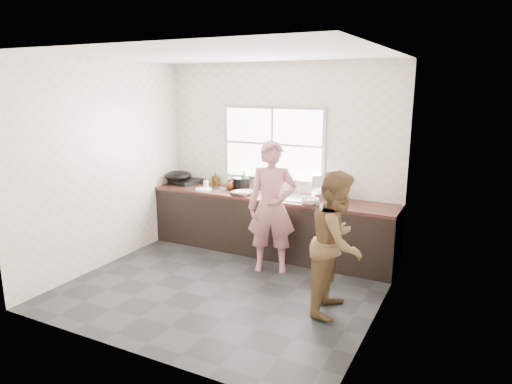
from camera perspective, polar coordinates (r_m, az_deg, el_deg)
The scene contains 30 objects.
floor at distance 5.67m, azimuth -3.96°, elevation -11.69°, with size 3.60×3.20×0.01m, color #29292C.
ceiling at distance 5.16m, azimuth -4.46°, elevation 16.79°, with size 3.60×3.20×0.01m, color silver.
wall_back at distance 6.65m, azimuth 2.97°, elevation 4.28°, with size 3.60×0.01×2.70m, color silver.
wall_left at distance 6.36m, azimuth -18.29°, elevation 3.22°, with size 0.01×3.20×2.70m, color beige.
wall_right at distance 4.60m, azimuth 15.44°, elevation -0.21°, with size 0.01×3.20×2.70m, color silver.
wall_front at distance 4.00m, azimuth -16.14°, elevation -2.24°, with size 3.60×0.01×2.70m, color beige.
cabinet at distance 6.59m, azimuth 1.75°, elevation -4.20°, with size 3.60×0.62×0.82m, color black.
countertop at distance 6.47m, azimuth 1.78°, elevation -0.57°, with size 3.60×0.64×0.04m, color #3B1D18.
sink at distance 6.33m, azimuth 4.65°, elevation -0.69°, with size 0.55×0.45×0.02m, color silver.
faucet at distance 6.48m, azimuth 5.35°, elevation 0.94°, with size 0.02×0.02×0.30m, color silver.
window_frame at distance 6.65m, azimuth 2.14°, elevation 6.03°, with size 1.60×0.05×1.10m, color #9EA0A5.
window_glazing at distance 6.63m, azimuth 2.05°, elevation 6.01°, with size 1.50×0.01×1.00m, color white.
woman at distance 5.86m, azimuth 2.01°, elevation -2.44°, with size 0.58×0.38×1.60m, color #C97884.
person_side at distance 4.89m, azimuth 10.10°, elevation -6.25°, with size 0.75×0.58×1.54m, color brown.
cutting_board at distance 6.54m, azimuth -1.65°, elevation -0.08°, with size 0.35×0.35×0.04m, color black.
cleaver at distance 6.63m, azimuth -1.32°, elevation 0.34°, with size 0.21×0.10×0.01m, color #B5B6BC.
bowl_mince at distance 6.44m, azimuth -1.57°, elevation -0.16°, with size 0.24×0.24×0.06m, color silver.
bowl_crabs at distance 6.02m, azimuth 6.78°, elevation -1.22°, with size 0.19×0.19×0.06m, color silver.
bowl_held at distance 6.03m, azimuth 6.40°, elevation -1.17°, with size 0.20×0.20×0.06m, color white.
black_pot at distance 6.82m, azimuth -1.87°, elevation 1.07°, with size 0.24×0.24×0.18m, color black.
plate_food at distance 6.83m, azimuth -6.58°, elevation 0.35°, with size 0.24×0.24×0.02m, color silver.
bottle_green at distance 6.84m, azimuth -1.48°, elevation 1.68°, with size 0.12×0.12×0.31m, color green.
bottle_brown_tall at distance 7.14m, azimuth -5.09°, elevation 1.61°, with size 0.08×0.08×0.18m, color #412E10.
bottle_brown_short at distance 6.79m, azimuth -3.29°, elevation 0.94°, with size 0.13×0.13×0.16m, color #3E1E0F.
glass_jar at distance 6.97m, azimuth -6.30°, elevation 0.99°, with size 0.08×0.08×0.11m, color silver.
burner at distance 7.33m, azimuth -8.63°, elevation 1.35°, with size 0.43×0.43×0.07m, color black.
wok at distance 7.24m, azimuth -9.72°, elevation 2.02°, with size 0.41×0.41×0.16m, color black.
dish_rack at distance 6.35m, azimuth 9.29°, elevation 0.73°, with size 0.45×0.31×0.33m, color white.
pot_lid_left at distance 6.97m, azimuth -5.88°, elevation 0.59°, with size 0.25×0.25×0.01m, color #A4A6AB.
pot_lid_right at distance 6.85m, azimuth -4.76°, elevation 0.39°, with size 0.26×0.26×0.01m, color #B5B7BD.
Camera 1 is at (2.67, -4.40, 2.38)m, focal length 32.00 mm.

